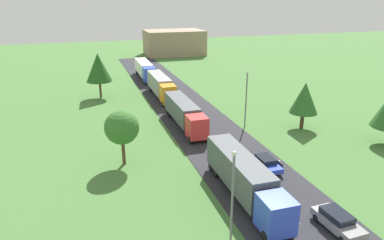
{
  "coord_description": "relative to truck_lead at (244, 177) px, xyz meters",
  "views": [
    {
      "loc": [
        -15.73,
        -11.25,
        17.73
      ],
      "look_at": [
        -1.51,
        33.57,
        1.09
      ],
      "focal_mm": 32.99,
      "sensor_mm": 36.0,
      "label": 1
    }
  ],
  "objects": [
    {
      "name": "car_second",
      "position": [
        4.74,
        4.34,
        -1.39
      ],
      "size": [
        1.86,
        4.04,
        1.38
      ],
      "color": "blue",
      "rests_on": "road"
    },
    {
      "name": "motorcycle_courier",
      "position": [
        6.23,
        4.36,
        -1.64
      ],
      "size": [
        0.28,
        1.94,
        0.91
      ],
      "color": "black",
      "rests_on": "road"
    },
    {
      "name": "truck_lead",
      "position": [
        0.0,
        0.0,
        0.0
      ],
      "size": [
        2.61,
        13.61,
        3.72
      ],
      "color": "blue",
      "rests_on": "road"
    },
    {
      "name": "lane_marking_centre",
      "position": [
        2.6,
        6.85,
        -2.12
      ],
      "size": [
        0.16,
        121.62,
        0.01
      ],
      "color": "white",
      "rests_on": "road"
    },
    {
      "name": "lamppost_second",
      "position": [
        8.42,
        17.19,
        2.29
      ],
      "size": [
        0.36,
        0.36,
        7.98
      ],
      "color": "slate",
      "rests_on": "ground"
    },
    {
      "name": "car_lead",
      "position": [
        5.06,
        -6.62,
        -1.33
      ],
      "size": [
        2.07,
        4.48,
        1.5
      ],
      "color": "gray",
      "rests_on": "road"
    },
    {
      "name": "tree_maple",
      "position": [
        -10.2,
        38.79,
        3.4
      ],
      "size": [
        4.58,
        4.58,
        8.12
      ],
      "color": "#513823",
      "rests_on": "ground"
    },
    {
      "name": "tree_birch",
      "position": [
        -9.62,
        10.35,
        2.17
      ],
      "size": [
        3.76,
        3.76,
        6.25
      ],
      "color": "#513823",
      "rests_on": "ground"
    },
    {
      "name": "distant_building",
      "position": [
        15.55,
        83.28,
        1.58
      ],
      "size": [
        17.8,
        12.02,
        7.52
      ],
      "primitive_type": "cube",
      "color": "#9E846B",
      "rests_on": "ground"
    },
    {
      "name": "road",
      "position": [
        2.6,
        10.05,
        -2.15
      ],
      "size": [
        10.0,
        140.0,
        0.06
      ],
      "primitive_type": "cube",
      "color": "#2B2B30",
      "rests_on": "ground"
    },
    {
      "name": "lamppost_lead",
      "position": [
        -3.74,
        -5.68,
        2.15
      ],
      "size": [
        0.36,
        0.36,
        7.72
      ],
      "color": "slate",
      "rests_on": "ground"
    },
    {
      "name": "truck_third",
      "position": [
        0.41,
        35.83,
        0.05
      ],
      "size": [
        2.55,
        13.65,
        3.8
      ],
      "color": "orange",
      "rests_on": "road"
    },
    {
      "name": "truck_fourth",
      "position": [
        0.43,
        52.06,
        -0.04
      ],
      "size": [
        2.7,
        13.8,
        3.59
      ],
      "color": "blue",
      "rests_on": "road"
    },
    {
      "name": "truck_second",
      "position": [
        0.15,
        19.78,
        -0.08
      ],
      "size": [
        2.52,
        13.65,
        3.53
      ],
      "color": "red",
      "rests_on": "road"
    },
    {
      "name": "tree_pine",
      "position": [
        15.7,
        14.05,
        2.25
      ],
      "size": [
        3.88,
        3.88,
        6.6
      ],
      "color": "#513823",
      "rests_on": "ground"
    }
  ]
}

